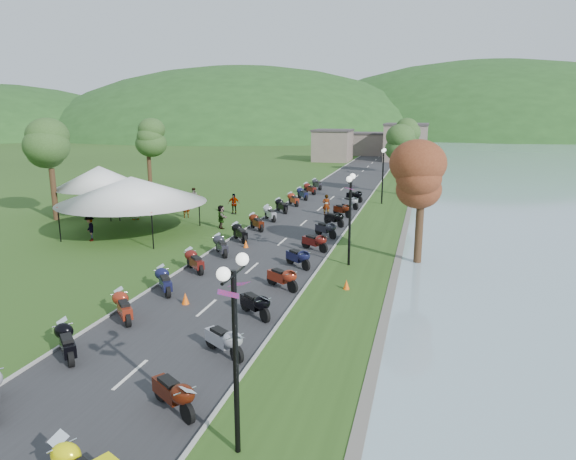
% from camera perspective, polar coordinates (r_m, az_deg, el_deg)
% --- Properties ---
extents(ground, '(400.00, 400.00, 0.00)m').
position_cam_1_polar(ground, '(15.42, -25.53, -21.32)').
color(ground, '#33591D').
rests_on(ground, ground).
extents(road, '(7.00, 120.00, 0.02)m').
position_cam_1_polar(road, '(50.82, 4.94, 3.57)').
color(road, '#2C2C2E').
rests_on(road, ground).
extents(hills_backdrop, '(360.00, 120.00, 76.00)m').
position_cam_1_polar(hills_backdrop, '(209.67, 13.06, 10.50)').
color(hills_backdrop, '#285621').
rests_on(hills_backdrop, ground).
extents(far_building, '(18.00, 16.00, 5.00)m').
position_cam_1_polar(far_building, '(95.13, 8.77, 9.42)').
color(far_building, '#79695E').
rests_on(far_building, ground).
extents(moto_row_left, '(2.60, 49.85, 1.10)m').
position_cam_1_polar(moto_row_left, '(33.81, -5.34, -0.36)').
color(moto_row_left, '#331411').
rests_on(moto_row_left, ground).
extents(moto_row_right, '(2.60, 38.40, 1.10)m').
position_cam_1_polar(moto_row_right, '(31.51, 2.84, -1.32)').
color(moto_row_right, '#331411').
rests_on(moto_row_right, ground).
extents(streetlamp_near, '(1.40, 1.40, 5.00)m').
position_cam_1_polar(streetlamp_near, '(12.84, -5.83, -14.32)').
color(streetlamp_near, black).
rests_on(streetlamp_near, ground).
extents(vendor_tent_main, '(6.80, 6.80, 4.00)m').
position_cam_1_polar(vendor_tent_main, '(37.21, -16.84, 2.65)').
color(vendor_tent_main, silver).
rests_on(vendor_tent_main, ground).
extents(vendor_tent_side, '(4.84, 4.84, 4.00)m').
position_cam_1_polar(vendor_tent_side, '(45.20, -20.09, 4.19)').
color(vendor_tent_side, silver).
rests_on(vendor_tent_side, ground).
extents(tree_park_left, '(3.31, 3.31, 9.19)m').
position_cam_1_polar(tree_park_left, '(43.82, -24.87, 6.94)').
color(tree_park_left, '#385D26').
rests_on(tree_park_left, ground).
extents(tree_lakeside, '(2.83, 2.83, 7.86)m').
position_cam_1_polar(tree_lakeside, '(29.26, 14.58, 3.92)').
color(tree_lakeside, '#385D26').
rests_on(tree_lakeside, ground).
extents(pedestrian_a, '(0.76, 0.73, 1.68)m').
position_cam_1_polar(pedestrian_a, '(42.14, -11.20, 1.37)').
color(pedestrian_a, slate).
rests_on(pedestrian_a, ground).
extents(pedestrian_b, '(0.89, 0.66, 1.63)m').
position_cam_1_polar(pedestrian_b, '(47.35, -10.42, 2.69)').
color(pedestrian_b, slate).
rests_on(pedestrian_b, ground).
extents(pedestrian_c, '(1.12, 1.10, 1.72)m').
position_cam_1_polar(pedestrian_c, '(36.32, -21.04, -1.14)').
color(pedestrian_c, slate).
rests_on(pedestrian_c, ground).
extents(traffic_cone_near, '(0.34, 0.34, 0.54)m').
position_cam_1_polar(traffic_cone_near, '(23.40, -11.34, -7.48)').
color(traffic_cone_near, '#F2590C').
rests_on(traffic_cone_near, ground).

